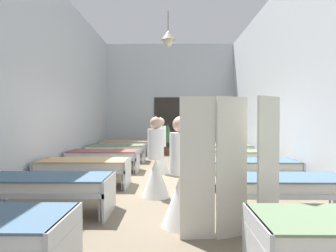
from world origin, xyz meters
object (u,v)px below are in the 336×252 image
object	(u,v)px
bed_left_row_5	(125,144)
privacy_screen	(232,168)
bed_right_row_5	(215,144)
bed_left_row_3	(104,155)
bed_right_row_3	(234,156)
bed_left_row_2	(84,166)
bed_right_row_1	(284,186)
potted_plant	(168,136)
bed_right_row_4	(222,149)
bed_left_row_1	(48,185)
nurse_far_aisle	(156,168)
bed_right_row_2	(252,166)
nurse_mid_aisle	(181,187)
bed_left_row_4	(116,149)
nurse_near_aisle	(160,153)

from	to	relation	value
bed_left_row_5	privacy_screen	world-z (taller)	privacy_screen
bed_right_row_5	privacy_screen	distance (m)	8.14
bed_left_row_3	bed_right_row_3	world-z (taller)	same
bed_left_row_2	bed_left_row_5	world-z (taller)	same
bed_left_row_3	bed_right_row_3	size ratio (longest dim) A/B	1.00
bed_right_row_1	potted_plant	xyz separation A→B (m)	(-1.85, 7.44, 0.30)
bed_right_row_4	potted_plant	xyz separation A→B (m)	(-1.85, 2.05, 0.30)
bed_left_row_2	bed_right_row_3	xyz separation A→B (m)	(3.54, 1.80, 0.00)
bed_left_row_1	bed_right_row_1	size ratio (longest dim) A/B	1.00
nurse_far_aisle	potted_plant	distance (m)	6.46
bed_right_row_3	bed_right_row_4	bearing A→B (deg)	90.00
bed_right_row_1	bed_left_row_3	xyz separation A→B (m)	(-3.54, 3.60, 0.00)
potted_plant	privacy_screen	size ratio (longest dim) A/B	0.74
bed_right_row_2	bed_right_row_5	distance (m)	5.40
bed_right_row_2	bed_left_row_3	distance (m)	3.97
bed_left_row_3	bed_right_row_3	distance (m)	3.54
nurse_mid_aisle	privacy_screen	world-z (taller)	privacy_screen
bed_left_row_4	bed_left_row_5	size ratio (longest dim) A/B	1.00
bed_right_row_2	bed_left_row_3	bearing A→B (deg)	153.08
bed_left_row_1	privacy_screen	world-z (taller)	privacy_screen
bed_left_row_2	bed_left_row_3	bearing A→B (deg)	90.00
nurse_far_aisle	bed_right_row_1	bearing A→B (deg)	1.76
bed_left_row_1	bed_left_row_3	distance (m)	3.60
bed_left_row_4	bed_right_row_5	bearing A→B (deg)	26.92
bed_right_row_5	nurse_mid_aisle	xyz separation A→B (m)	(-1.55, -7.68, 0.09)
bed_left_row_4	nurse_near_aisle	size ratio (longest dim) A/B	1.28
bed_left_row_3	bed_right_row_4	distance (m)	3.97
bed_right_row_1	bed_left_row_4	distance (m)	6.46
bed_right_row_4	bed_left_row_4	bearing A→B (deg)	180.00
bed_left_row_2	nurse_mid_aisle	distance (m)	3.03
potted_plant	bed_left_row_2	bearing A→B (deg)	-106.69
bed_right_row_5	nurse_near_aisle	bearing A→B (deg)	-117.51
bed_right_row_2	bed_left_row_2	bearing A→B (deg)	180.00
bed_right_row_5	nurse_near_aisle	world-z (taller)	nurse_near_aisle
bed_left_row_4	bed_right_row_5	distance (m)	3.97
bed_left_row_1	privacy_screen	size ratio (longest dim) A/B	1.12
bed_left_row_1	nurse_far_aisle	bearing A→B (deg)	32.10
bed_left_row_2	bed_right_row_2	world-z (taller)	same
privacy_screen	bed_left_row_5	bearing A→B (deg)	85.59
bed_left_row_3	potted_plant	size ratio (longest dim) A/B	1.51
bed_left_row_1	bed_right_row_1	bearing A→B (deg)	0.00
bed_right_row_2	nurse_near_aisle	bearing A→B (deg)	141.29
nurse_near_aisle	privacy_screen	xyz separation A→B (m)	(1.03, -4.27, 0.32)
privacy_screen	bed_left_row_3	bearing A→B (deg)	97.86
bed_right_row_2	privacy_screen	bearing A→B (deg)	-109.52
bed_right_row_2	bed_left_row_4	xyz separation A→B (m)	(-3.54, 3.60, 0.00)
bed_left_row_5	potted_plant	bearing A→B (deg)	8.28
bed_left_row_4	bed_right_row_5	xyz separation A→B (m)	(3.54, 1.80, 0.00)
nurse_mid_aisle	bed_left_row_5	bearing A→B (deg)	-8.43
bed_left_row_4	bed_right_row_1	bearing A→B (deg)	-56.71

